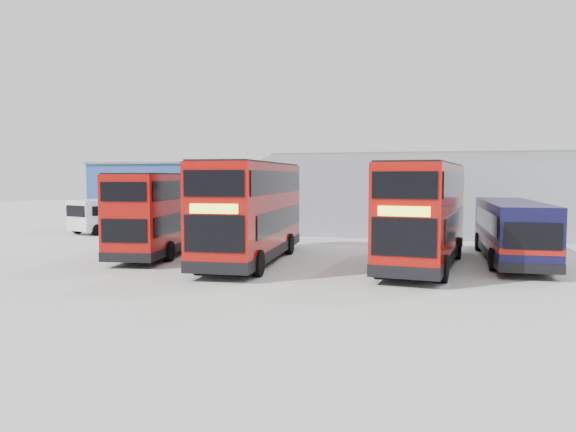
{
  "coord_description": "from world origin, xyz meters",
  "views": [
    {
      "loc": [
        5.36,
        -22.76,
        4.1
      ],
      "look_at": [
        -1.79,
        4.25,
        2.1
      ],
      "focal_mm": 35.0,
      "sensor_mm": 36.0,
      "label": 1
    }
  ],
  "objects_px": {
    "double_decker_right": "(424,215)",
    "single_decker_blue": "(512,232)",
    "office_block": "(183,195)",
    "double_decker_left": "(164,214)",
    "double_decker_centre": "(252,213)",
    "maintenance_shed": "(474,197)",
    "panel_van": "(109,214)"
  },
  "relations": [
    {
      "from": "double_decker_right",
      "to": "single_decker_blue",
      "type": "height_order",
      "value": "double_decker_right"
    },
    {
      "from": "office_block",
      "to": "single_decker_blue",
      "type": "distance_m",
      "value": 25.99
    },
    {
      "from": "double_decker_left",
      "to": "double_decker_centre",
      "type": "xyz_separation_m",
      "value": [
        5.3,
        -1.36,
        0.25
      ]
    },
    {
      "from": "office_block",
      "to": "double_decker_left",
      "type": "bearing_deg",
      "value": -68.43
    },
    {
      "from": "maintenance_shed",
      "to": "panel_van",
      "type": "distance_m",
      "value": 26.52
    },
    {
      "from": "office_block",
      "to": "panel_van",
      "type": "relative_size",
      "value": 2.07
    },
    {
      "from": "office_block",
      "to": "double_decker_centre",
      "type": "xyz_separation_m",
      "value": [
        10.87,
        -15.45,
        -0.22
      ]
    },
    {
      "from": "office_block",
      "to": "double_decker_centre",
      "type": "distance_m",
      "value": 18.89
    },
    {
      "from": "double_decker_left",
      "to": "panel_van",
      "type": "relative_size",
      "value": 1.73
    },
    {
      "from": "office_block",
      "to": "single_decker_blue",
      "type": "xyz_separation_m",
      "value": [
        22.88,
        -12.28,
        -1.15
      ]
    },
    {
      "from": "double_decker_left",
      "to": "double_decker_right",
      "type": "height_order",
      "value": "double_decker_right"
    },
    {
      "from": "single_decker_blue",
      "to": "panel_van",
      "type": "height_order",
      "value": "single_decker_blue"
    },
    {
      "from": "double_decker_left",
      "to": "double_decker_right",
      "type": "relative_size",
      "value": 0.91
    },
    {
      "from": "panel_van",
      "to": "maintenance_shed",
      "type": "bearing_deg",
      "value": 33.97
    },
    {
      "from": "double_decker_left",
      "to": "single_decker_blue",
      "type": "relative_size",
      "value": 0.96
    },
    {
      "from": "double_decker_centre",
      "to": "single_decker_blue",
      "type": "distance_m",
      "value": 12.45
    },
    {
      "from": "maintenance_shed",
      "to": "double_decker_centre",
      "type": "distance_m",
      "value": 20.7
    },
    {
      "from": "double_decker_right",
      "to": "double_decker_left",
      "type": "bearing_deg",
      "value": -176.2
    },
    {
      "from": "office_block",
      "to": "panel_van",
      "type": "distance_m",
      "value": 6.21
    },
    {
      "from": "maintenance_shed",
      "to": "double_decker_right",
      "type": "relative_size",
      "value": 2.71
    },
    {
      "from": "double_decker_left",
      "to": "maintenance_shed",
      "type": "bearing_deg",
      "value": -142.96
    },
    {
      "from": "double_decker_left",
      "to": "panel_van",
      "type": "distance_m",
      "value": 12.95
    },
    {
      "from": "double_decker_centre",
      "to": "panel_van",
      "type": "relative_size",
      "value": 1.92
    },
    {
      "from": "double_decker_centre",
      "to": "double_decker_right",
      "type": "xyz_separation_m",
      "value": [
        7.98,
        0.76,
        -0.03
      ]
    },
    {
      "from": "office_block",
      "to": "maintenance_shed",
      "type": "height_order",
      "value": "maintenance_shed"
    },
    {
      "from": "double_decker_left",
      "to": "double_decker_centre",
      "type": "bearing_deg",
      "value": 158.26
    },
    {
      "from": "double_decker_centre",
      "to": "single_decker_blue",
      "type": "height_order",
      "value": "double_decker_centre"
    },
    {
      "from": "single_decker_blue",
      "to": "panel_van",
      "type": "distance_m",
      "value": 27.44
    },
    {
      "from": "maintenance_shed",
      "to": "double_decker_centre",
      "type": "xyz_separation_m",
      "value": [
        -11.13,
        -17.45,
        -0.24
      ]
    },
    {
      "from": "office_block",
      "to": "double_decker_right",
      "type": "distance_m",
      "value": 23.9
    },
    {
      "from": "double_decker_centre",
      "to": "double_decker_right",
      "type": "distance_m",
      "value": 8.02
    },
    {
      "from": "office_block",
      "to": "double_decker_left",
      "type": "distance_m",
      "value": 15.16
    }
  ]
}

